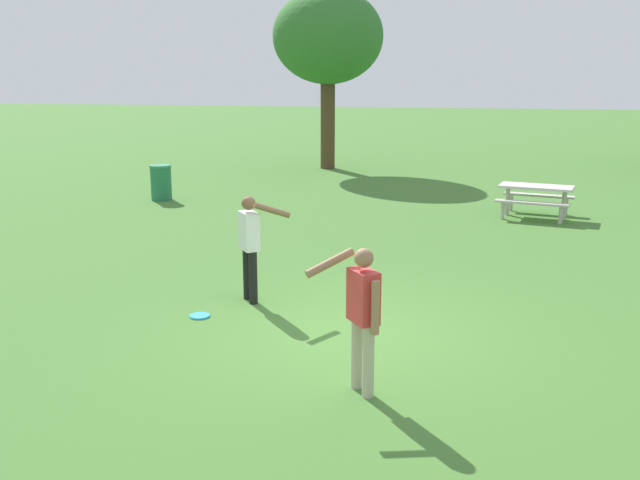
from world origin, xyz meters
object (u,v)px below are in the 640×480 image
Objects in this scene: frisbee at (200,316)px; tree_tall_left at (328,38)px; person_catcher at (250,240)px; person_thrower at (362,310)px; picnic_table_near at (536,194)px; trash_can_further_along at (161,182)px.

tree_tall_left is (-1.26, 16.12, 4.55)m from frisbee.
tree_tall_left reaches higher than person_catcher.
picnic_table_near is (2.70, 10.45, -0.40)m from person_thrower.
person_catcher is at bearing 58.41° from frisbee.
person_catcher is 15.79m from tree_tall_left.
trash_can_further_along is (-5.00, 7.98, -0.48)m from person_catcher.
person_thrower is 0.83× the size of picnic_table_near.
trash_can_further_along is 8.96m from tree_tall_left.
frisbee is 0.05× the size of tree_tall_left.
person_thrower is 3.45m from frisbee.
person_catcher is (-2.13, 2.84, 0.00)m from person_thrower.
tree_tall_left reaches higher than picnic_table_near.
person_thrower is 3.55m from person_catcher.
tree_tall_left is (-3.91, 18.11, 3.60)m from person_thrower.
person_catcher is 0.83× the size of picnic_table_near.
frisbee is 0.31× the size of trash_can_further_along.
person_catcher is 1.38m from frisbee.
person_catcher reaches higher than frisbee.
frisbee is at bearing -63.11° from trash_can_further_along.
trash_can_further_along is at bearing 123.39° from person_thrower.
picnic_table_near is at bearing 75.51° from person_thrower.
picnic_table_near is 2.05× the size of trash_can_further_along.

